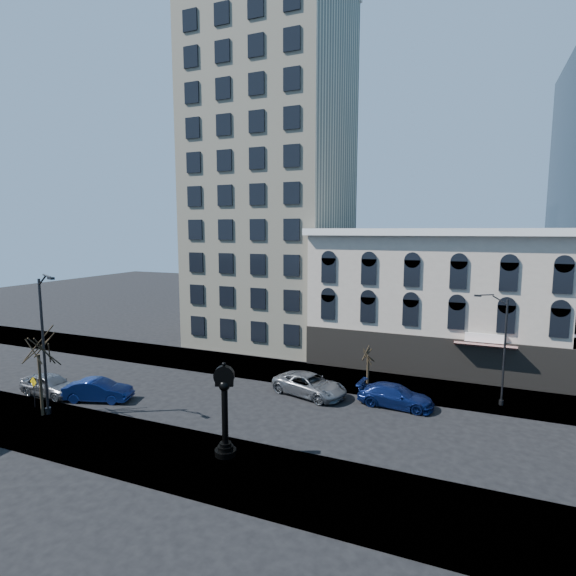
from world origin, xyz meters
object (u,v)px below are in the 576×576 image
at_px(street_clock, 225,414).
at_px(warning_sign, 34,386).
at_px(car_near_b, 98,390).
at_px(car_near_a, 50,385).
at_px(street_lamp_near, 45,308).

distance_m(street_clock, warning_sign, 15.70).
height_order(street_clock, car_near_b, street_clock).
height_order(warning_sign, car_near_a, warning_sign).
height_order(street_lamp_near, car_near_a, street_lamp_near).
bearing_deg(street_lamp_near, car_near_a, 159.57).
bearing_deg(street_clock, car_near_b, 143.87).
height_order(street_clock, warning_sign, street_clock).
relative_size(street_clock, street_lamp_near, 0.54).
xyz_separation_m(street_clock, street_lamp_near, (-13.15, 0.01, 4.92)).
distance_m(street_clock, car_near_a, 17.24).
bearing_deg(car_near_b, street_lamp_near, 155.73).
bearing_deg(street_lamp_near, street_clock, 17.79).
relative_size(street_clock, car_near_a, 1.08).
bearing_deg(street_lamp_near, car_near_b, 101.47).
xyz_separation_m(street_clock, warning_sign, (-15.66, 0.69, -0.87)).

